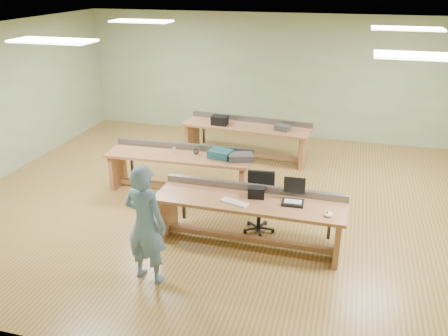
{
  "coord_description": "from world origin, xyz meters",
  "views": [
    {
      "loc": [
        1.7,
        -7.53,
        3.88
      ],
      "look_at": [
        -0.21,
        -0.6,
        0.9
      ],
      "focal_mm": 38.0,
      "sensor_mm": 36.0,
      "label": 1
    }
  ],
  "objects_px": {
    "person": "(146,224)",
    "task_chair": "(259,210)",
    "parts_bin_teal": "(220,154)",
    "workbench_mid": "(180,164)",
    "workbench_back": "(247,134)",
    "parts_bin_grey": "(241,157)",
    "laptop_base": "(293,203)",
    "mug": "(196,152)",
    "drinks_can": "(174,150)",
    "camera_bag": "(256,192)",
    "workbench_front": "(250,211)"
  },
  "relations": [
    {
      "from": "laptop_base",
      "to": "workbench_back",
      "type": "bearing_deg",
      "value": 110.49
    },
    {
      "from": "workbench_mid",
      "to": "mug",
      "type": "relative_size",
      "value": 24.95
    },
    {
      "from": "workbench_back",
      "to": "drinks_can",
      "type": "height_order",
      "value": "drinks_can"
    },
    {
      "from": "parts_bin_teal",
      "to": "camera_bag",
      "type": "bearing_deg",
      "value": -56.25
    },
    {
      "from": "parts_bin_teal",
      "to": "person",
      "type": "bearing_deg",
      "value": -94.66
    },
    {
      "from": "person",
      "to": "task_chair",
      "type": "relative_size",
      "value": 1.74
    },
    {
      "from": "mug",
      "to": "drinks_can",
      "type": "relative_size",
      "value": 0.94
    },
    {
      "from": "workbench_front",
      "to": "workbench_mid",
      "type": "xyz_separation_m",
      "value": [
        -1.68,
        1.51,
        -0.0
      ]
    },
    {
      "from": "workbench_back",
      "to": "drinks_can",
      "type": "distance_m",
      "value": 2.26
    },
    {
      "from": "workbench_mid",
      "to": "mug",
      "type": "xyz_separation_m",
      "value": [
        0.3,
        0.08,
        0.24
      ]
    },
    {
      "from": "workbench_front",
      "to": "drinks_can",
      "type": "distance_m",
      "value": 2.35
    },
    {
      "from": "workbench_mid",
      "to": "workbench_back",
      "type": "bearing_deg",
      "value": 66.59
    },
    {
      "from": "camera_bag",
      "to": "mug",
      "type": "relative_size",
      "value": 2.24
    },
    {
      "from": "workbench_back",
      "to": "laptop_base",
      "type": "bearing_deg",
      "value": -61.93
    },
    {
      "from": "drinks_can",
      "to": "person",
      "type": "bearing_deg",
      "value": -76.45
    },
    {
      "from": "person",
      "to": "workbench_front",
      "type": "bearing_deg",
      "value": -121.14
    },
    {
      "from": "workbench_back",
      "to": "parts_bin_teal",
      "type": "distance_m",
      "value": 2.05
    },
    {
      "from": "workbench_back",
      "to": "camera_bag",
      "type": "relative_size",
      "value": 11.65
    },
    {
      "from": "workbench_front",
      "to": "mug",
      "type": "height_order",
      "value": "workbench_front"
    },
    {
      "from": "mug",
      "to": "drinks_can",
      "type": "bearing_deg",
      "value": -168.76
    },
    {
      "from": "workbench_mid",
      "to": "camera_bag",
      "type": "bearing_deg",
      "value": -40.88
    },
    {
      "from": "parts_bin_grey",
      "to": "mug",
      "type": "height_order",
      "value": "parts_bin_grey"
    },
    {
      "from": "workbench_mid",
      "to": "parts_bin_teal",
      "type": "xyz_separation_m",
      "value": [
        0.79,
        0.03,
        0.27
      ]
    },
    {
      "from": "camera_bag",
      "to": "workbench_back",
      "type": "bearing_deg",
      "value": 96.46
    },
    {
      "from": "task_chair",
      "to": "parts_bin_teal",
      "type": "height_order",
      "value": "task_chair"
    },
    {
      "from": "workbench_mid",
      "to": "task_chair",
      "type": "distance_m",
      "value": 2.04
    },
    {
      "from": "workbench_front",
      "to": "camera_bag",
      "type": "distance_m",
      "value": 0.3
    },
    {
      "from": "camera_bag",
      "to": "mug",
      "type": "bearing_deg",
      "value": 125.36
    },
    {
      "from": "laptop_base",
      "to": "task_chair",
      "type": "bearing_deg",
      "value": 140.31
    },
    {
      "from": "task_chair",
      "to": "workbench_mid",
      "type": "bearing_deg",
      "value": 143.47
    },
    {
      "from": "task_chair",
      "to": "parts_bin_teal",
      "type": "xyz_separation_m",
      "value": [
        -0.95,
        1.07,
        0.47
      ]
    },
    {
      "from": "workbench_front",
      "to": "person",
      "type": "relative_size",
      "value": 1.72
    },
    {
      "from": "person",
      "to": "parts_bin_teal",
      "type": "relative_size",
      "value": 4.13
    },
    {
      "from": "task_chair",
      "to": "drinks_can",
      "type": "relative_size",
      "value": 8.19
    },
    {
      "from": "person",
      "to": "drinks_can",
      "type": "height_order",
      "value": "person"
    },
    {
      "from": "workbench_front",
      "to": "camera_bag",
      "type": "bearing_deg",
      "value": 49.76
    },
    {
      "from": "laptop_base",
      "to": "drinks_can",
      "type": "distance_m",
      "value": 2.84
    },
    {
      "from": "drinks_can",
      "to": "task_chair",
      "type": "bearing_deg",
      "value": -29.72
    },
    {
      "from": "laptop_base",
      "to": "drinks_can",
      "type": "bearing_deg",
      "value": 145.89
    },
    {
      "from": "workbench_front",
      "to": "person",
      "type": "bearing_deg",
      "value": -131.28
    },
    {
      "from": "workbench_front",
      "to": "laptop_base",
      "type": "relative_size",
      "value": 9.14
    },
    {
      "from": "laptop_base",
      "to": "parts_bin_teal",
      "type": "relative_size",
      "value": 0.78
    },
    {
      "from": "workbench_mid",
      "to": "parts_bin_grey",
      "type": "xyz_separation_m",
      "value": [
        1.17,
        -0.0,
        0.26
      ]
    },
    {
      "from": "camera_bag",
      "to": "task_chair",
      "type": "height_order",
      "value": "task_chair"
    },
    {
      "from": "workbench_mid",
      "to": "task_chair",
      "type": "bearing_deg",
      "value": -32.95
    },
    {
      "from": "camera_bag",
      "to": "drinks_can",
      "type": "height_order",
      "value": "camera_bag"
    },
    {
      "from": "person",
      "to": "task_chair",
      "type": "distance_m",
      "value": 2.13
    },
    {
      "from": "person",
      "to": "laptop_base",
      "type": "relative_size",
      "value": 5.32
    },
    {
      "from": "workbench_mid",
      "to": "laptop_base",
      "type": "distance_m",
      "value": 2.76
    },
    {
      "from": "person",
      "to": "parts_bin_grey",
      "type": "xyz_separation_m",
      "value": [
        0.61,
        2.75,
        -0.02
      ]
    }
  ]
}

